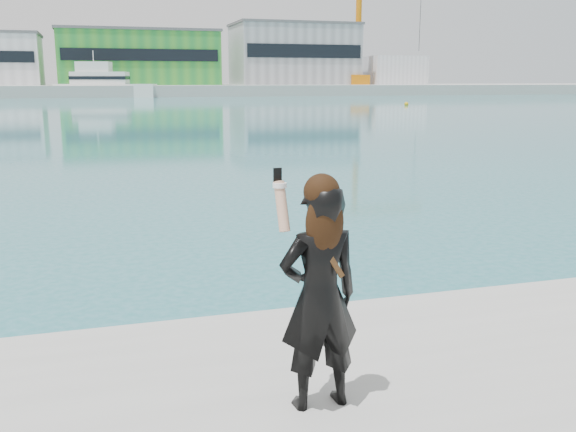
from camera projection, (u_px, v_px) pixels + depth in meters
The scene contains 9 objects.
far_quay at pixel (98, 90), 126.77m from camera, with size 320.00×40.00×2.00m, color #9E9E99.
warehouse_green at pixel (139, 58), 125.84m from camera, with size 30.60×16.36×10.50m.
warehouse_grey_right at pixel (294, 54), 134.68m from camera, with size 25.50×15.35×12.50m.
ancillary_shed at pixel (393, 70), 139.73m from camera, with size 12.00×10.00×6.00m, color silver.
dock_crane at pixel (364, 20), 131.41m from camera, with size 23.00×4.00×24.00m.
flagpole_right at pixel (216, 61), 123.44m from camera, with size 1.28×0.16×8.00m.
motor_yacht at pixel (103, 84), 111.47m from camera, with size 17.65×8.85×7.94m.
buoy_near at pixel (406, 105), 75.89m from camera, with size 0.50×0.50×0.50m, color #D5A10B.
woman at pixel (319, 290), 4.12m from camera, with size 0.57×0.39×1.58m.
Camera 1 is at (-1.35, -4.55, 2.92)m, focal length 40.00 mm.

